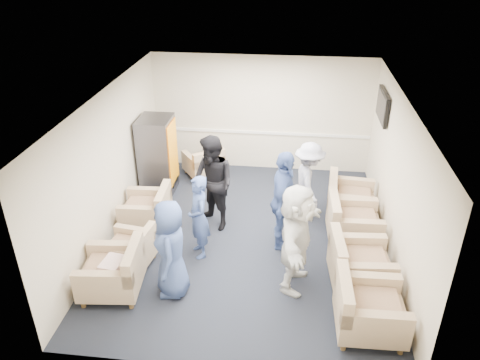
# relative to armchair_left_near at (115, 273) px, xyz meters

# --- Properties ---
(floor) EXTENTS (6.00, 6.00, 0.00)m
(floor) POSITION_rel_armchair_left_near_xyz_m (1.90, 1.70, -0.36)
(floor) COLOR black
(floor) RESTS_ON ground
(ceiling) EXTENTS (6.00, 6.00, 0.00)m
(ceiling) POSITION_rel_armchair_left_near_xyz_m (1.90, 1.70, 2.34)
(ceiling) COLOR silver
(ceiling) RESTS_ON back_wall
(back_wall) EXTENTS (5.00, 0.02, 2.70)m
(back_wall) POSITION_rel_armchair_left_near_xyz_m (1.90, 4.70, 0.99)
(back_wall) COLOR beige
(back_wall) RESTS_ON floor
(front_wall) EXTENTS (5.00, 0.02, 2.70)m
(front_wall) POSITION_rel_armchair_left_near_xyz_m (1.90, -1.30, 0.99)
(front_wall) COLOR beige
(front_wall) RESTS_ON floor
(left_wall) EXTENTS (0.02, 6.00, 2.70)m
(left_wall) POSITION_rel_armchair_left_near_xyz_m (-0.60, 1.70, 0.99)
(left_wall) COLOR beige
(left_wall) RESTS_ON floor
(right_wall) EXTENTS (0.02, 6.00, 2.70)m
(right_wall) POSITION_rel_armchair_left_near_xyz_m (4.40, 1.70, 0.99)
(right_wall) COLOR beige
(right_wall) RESTS_ON floor
(chair_rail) EXTENTS (4.98, 0.04, 0.06)m
(chair_rail) POSITION_rel_armchair_left_near_xyz_m (1.90, 4.68, 0.54)
(chair_rail) COLOR white
(chair_rail) RESTS_ON back_wall
(tv) EXTENTS (0.10, 1.00, 0.58)m
(tv) POSITION_rel_armchair_left_near_xyz_m (4.34, 3.50, 1.69)
(tv) COLOR black
(tv) RESTS_ON right_wall
(armchair_left_near) EXTENTS (0.98, 0.98, 0.72)m
(armchair_left_near) POSITION_rel_armchair_left_near_xyz_m (0.00, 0.00, 0.00)
(armchair_left_near) COLOR tan
(armchair_left_near) RESTS_ON floor
(armchair_left_mid) EXTENTS (0.86, 0.86, 0.61)m
(armchair_left_mid) POSITION_rel_armchair_left_near_xyz_m (0.03, 0.64, -0.06)
(armchair_left_mid) COLOR tan
(armchair_left_mid) RESTS_ON floor
(armchair_left_far) EXTENTS (0.90, 0.90, 0.69)m
(armchair_left_far) POSITION_rel_armchair_left_near_xyz_m (-0.02, 1.88, -0.02)
(armchair_left_far) COLOR tan
(armchair_left_far) RESTS_ON floor
(armchair_right_near) EXTENTS (0.96, 0.96, 0.75)m
(armchair_right_near) POSITION_rel_armchair_left_near_xyz_m (3.77, -0.39, 0.01)
(armchair_right_near) COLOR tan
(armchair_right_near) RESTS_ON floor
(armchair_right_midnear) EXTENTS (1.00, 1.00, 0.74)m
(armchair_right_midnear) POSITION_rel_armchair_left_near_xyz_m (3.74, 0.62, 0.01)
(armchair_right_midnear) COLOR tan
(armchair_right_midnear) RESTS_ON floor
(armchair_right_midfar) EXTENTS (0.95, 0.95, 0.74)m
(armchair_right_midfar) POSITION_rel_armchair_left_near_xyz_m (3.76, 1.84, 0.01)
(armchair_right_midfar) COLOR tan
(armchair_right_midfar) RESTS_ON floor
(armchair_right_far) EXTENTS (0.97, 0.97, 0.72)m
(armchair_right_far) POSITION_rel_armchair_left_near_xyz_m (3.78, 2.70, -0.00)
(armchair_right_far) COLOR tan
(armchair_right_far) RESTS_ON floor
(armchair_corner) EXTENTS (1.08, 1.08, 0.62)m
(armchair_corner) POSITION_rel_armchair_left_near_xyz_m (0.65, 4.07, -0.05)
(armchair_corner) COLOR tan
(armchair_corner) RESTS_ON floor
(vending_machine) EXTENTS (0.69, 0.80, 1.68)m
(vending_machine) POSITION_rel_armchair_left_near_xyz_m (-0.19, 3.28, 0.48)
(vending_machine) COLOR #515159
(vending_machine) RESTS_ON floor
(backpack) EXTENTS (0.31, 0.23, 0.51)m
(backpack) POSITION_rel_armchair_left_near_xyz_m (0.52, 1.35, -0.10)
(backpack) COLOR black
(backpack) RESTS_ON floor
(pillow) EXTENTS (0.36, 0.44, 0.12)m
(pillow) POSITION_rel_armchair_left_near_xyz_m (-0.01, -0.01, 0.18)
(pillow) COLOR silver
(pillow) RESTS_ON armchair_left_near
(person_front_left) EXTENTS (0.64, 0.87, 1.62)m
(person_front_left) POSITION_rel_armchair_left_near_xyz_m (0.89, 0.12, 0.45)
(person_front_left) COLOR #394F8A
(person_front_left) RESTS_ON floor
(person_mid_left) EXTENTS (0.57, 0.66, 1.52)m
(person_mid_left) POSITION_rel_armchair_left_near_xyz_m (1.11, 1.12, 0.40)
(person_mid_left) COLOR #394F8A
(person_mid_left) RESTS_ON floor
(person_back_left) EXTENTS (1.13, 1.11, 1.84)m
(person_back_left) POSITION_rel_armchair_left_near_xyz_m (1.21, 2.04, 0.56)
(person_back_left) COLOR black
(person_back_left) RESTS_ON floor
(person_back_right) EXTENTS (0.79, 1.13, 1.59)m
(person_back_right) POSITION_rel_armchair_left_near_xyz_m (2.98, 2.56, 0.44)
(person_back_right) COLOR beige
(person_back_right) RESTS_ON floor
(person_mid_right) EXTENTS (0.53, 1.12, 1.86)m
(person_mid_right) POSITION_rel_armchair_left_near_xyz_m (2.53, 1.53, 0.57)
(person_mid_right) COLOR #394F8A
(person_mid_right) RESTS_ON floor
(person_front_right) EXTENTS (0.84, 1.74, 1.80)m
(person_front_right) POSITION_rel_armchair_left_near_xyz_m (2.76, 0.50, 0.54)
(person_front_right) COLOR silver
(person_front_right) RESTS_ON floor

